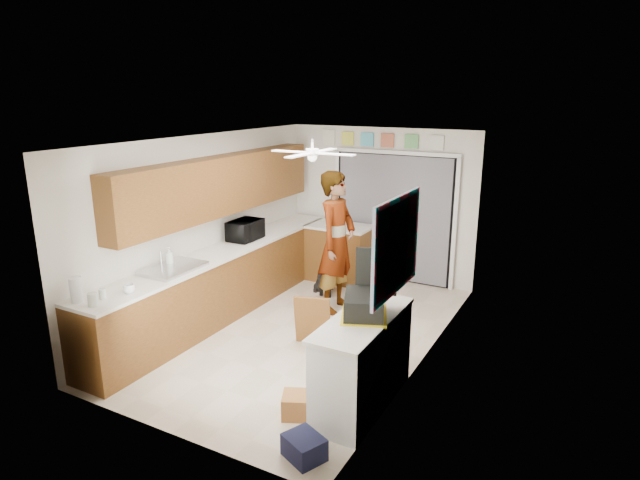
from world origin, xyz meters
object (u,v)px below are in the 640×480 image
at_px(paper_towel_roll, 76,290).
at_px(suitcase, 364,304).
at_px(microwave, 245,230).
at_px(soap_bottle, 169,256).
at_px(cardboard_box, 301,405).
at_px(navy_crate, 304,447).
at_px(dog, 330,279).
at_px(cup, 129,289).
at_px(man, 337,242).

relative_size(paper_towel_roll, suitcase, 0.54).
xyz_separation_m(microwave, soap_bottle, (-0.10, -1.46, -0.02)).
xyz_separation_m(paper_towel_roll, cardboard_box, (2.35, 0.57, -0.96)).
distance_m(soap_bottle, navy_crate, 3.13).
height_order(soap_bottle, suitcase, soap_bottle).
bearing_deg(dog, soap_bottle, -111.22).
bearing_deg(paper_towel_roll, cup, 57.72).
xyz_separation_m(paper_towel_roll, navy_crate, (2.69, 0.05, -0.97)).
xyz_separation_m(suitcase, dog, (-1.66, 2.50, -0.81)).
bearing_deg(cup, microwave, 94.09).
xyz_separation_m(soap_bottle, man, (1.45, 1.77, -0.06)).
bearing_deg(man, soap_bottle, 142.24).
relative_size(soap_bottle, suitcase, 0.52).
xyz_separation_m(navy_crate, man, (-1.23, 3.07, 0.91)).
height_order(cardboard_box, navy_crate, cardboard_box).
bearing_deg(suitcase, microwave, 125.43).
height_order(suitcase, navy_crate, suitcase).
height_order(microwave, suitcase, microwave).
relative_size(paper_towel_roll, man, 0.13).
bearing_deg(navy_crate, suitcase, 86.25).
bearing_deg(cup, soap_bottle, 106.43).
bearing_deg(cup, dog, 75.41).
relative_size(soap_bottle, navy_crate, 0.78).
distance_m(cardboard_box, man, 2.84).
bearing_deg(dog, cup, -100.11).
bearing_deg(cup, cardboard_box, 3.76).
height_order(soap_bottle, cardboard_box, soap_bottle).
height_order(man, dog, man).
bearing_deg(soap_bottle, navy_crate, -25.73).
xyz_separation_m(paper_towel_roll, man, (1.46, 3.12, -0.07)).
distance_m(paper_towel_roll, dog, 3.87).
bearing_deg(microwave, suitcase, -124.18).
relative_size(man, dog, 3.36).
relative_size(navy_crate, man, 0.17).
bearing_deg(microwave, man, -78.76).
distance_m(microwave, cardboard_box, 3.31).
distance_m(paper_towel_roll, navy_crate, 2.86).
height_order(cup, navy_crate, cup).
bearing_deg(suitcase, cardboard_box, -148.86).
xyz_separation_m(paper_towel_roll, suitcase, (2.76, 1.12, -0.03)).
distance_m(cup, suitcase, 2.58).
distance_m(microwave, dog, 1.54).
height_order(microwave, soap_bottle, microwave).
xyz_separation_m(microwave, navy_crate, (2.58, -2.75, -0.98)).
bearing_deg(soap_bottle, man, 50.79).
relative_size(microwave, dog, 0.88).
relative_size(navy_crate, dog, 0.56).
xyz_separation_m(cup, man, (1.18, 2.68, 0.02)).
distance_m(paper_towel_roll, man, 3.44).
height_order(microwave, navy_crate, microwave).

